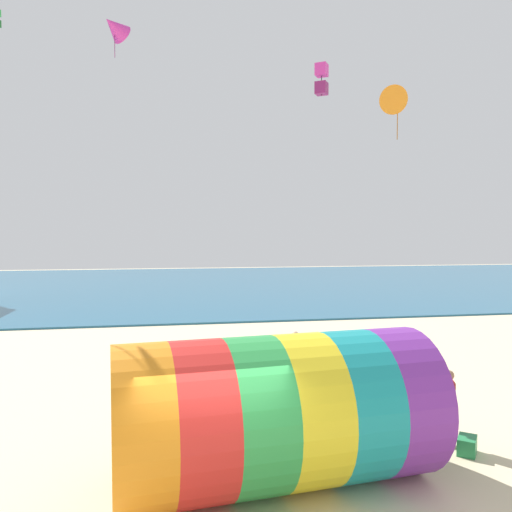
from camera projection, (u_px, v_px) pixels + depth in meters
The scene contains 8 objects.
sea at pixel (175, 285), 45.17m from camera, with size 120.00×40.00×0.10m, color #236084.
giant_inflatable_tube at pixel (276, 412), 9.19m from camera, with size 6.12×3.43×2.81m.
kite_handler at pixel (448, 407), 11.00m from camera, with size 0.33×0.42×1.68m.
kite_magenta_delta at pixel (114, 27), 24.53m from camera, with size 1.78×1.79×2.20m.
kite_magenta_box at pixel (322, 79), 15.25m from camera, with size 0.48×0.48×0.99m.
kite_orange_delta at pixel (398, 100), 19.30m from camera, with size 1.67×1.68×2.14m.
bystander_near_water at pixel (295, 357), 15.46m from camera, with size 0.24×0.37×1.67m.
cooler_box at pixel (467, 445), 10.60m from camera, with size 0.52×0.36×0.36m, color #268C4C.
Camera 1 is at (-0.74, -8.06, 4.69)m, focal length 35.00 mm.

